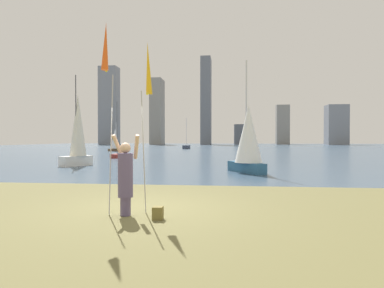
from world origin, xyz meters
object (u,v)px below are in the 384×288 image
at_px(sailboat_0, 186,147).
at_px(sailboat_3, 78,131).
at_px(person, 126,176).
at_px(kite_flag_right, 148,73).
at_px(sailboat_7, 248,138).
at_px(sailboat_6, 115,140).
at_px(kite_flag_left, 106,53).
at_px(bag, 158,213).
at_px(sailboat_2, 117,155).

xyz_separation_m(sailboat_0, sailboat_3, (-2.18, -38.08, 1.89)).
distance_m(person, kite_flag_right, 2.56).
height_order(sailboat_3, sailboat_7, sailboat_3).
xyz_separation_m(sailboat_0, sailboat_6, (-8.74, -11.97, 1.30)).
xyz_separation_m(kite_flag_left, sailboat_7, (3.69, 10.39, -1.90)).
bearing_deg(kite_flag_left, sailboat_6, 108.88).
distance_m(sailboat_0, sailboat_3, 38.19).
bearing_deg(bag, kite_flag_right, 115.54).
relative_size(person, bag, 6.63).
distance_m(kite_flag_left, sailboat_7, 11.19).
distance_m(bag, sailboat_2, 24.59).
xyz_separation_m(bag, sailboat_0, (-6.10, 51.93, 0.22)).
distance_m(kite_flag_right, sailboat_2, 23.79).
xyz_separation_m(bag, sailboat_2, (-8.75, 22.97, 0.13)).
distance_m(sailboat_2, sailboat_3, 9.35).
bearing_deg(sailboat_2, person, -70.71).
distance_m(sailboat_2, sailboat_6, 18.09).
bearing_deg(person, kite_flag_left, -173.75).
relative_size(bag, sailboat_6, 0.07).
distance_m(kite_flag_right, sailboat_6, 41.66).
bearing_deg(kite_flag_left, sailboat_7, 70.43).
distance_m(sailboat_0, sailboat_2, 29.08).
relative_size(person, sailboat_7, 0.32).
bearing_deg(kite_flag_left, person, 25.05).
bearing_deg(kite_flag_left, sailboat_2, 108.27).
xyz_separation_m(kite_flag_left, sailboat_3, (-7.07, 13.72, -1.44)).
xyz_separation_m(bag, sailboat_7, (2.48, 10.53, 1.65)).
relative_size(sailboat_6, sailboat_7, 0.71).
relative_size(kite_flag_right, sailboat_7, 0.70).
bearing_deg(sailboat_2, kite_flag_left, -71.73).
height_order(sailboat_2, sailboat_6, sailboat_2).
bearing_deg(sailboat_7, kite_flag_right, -106.86).
height_order(sailboat_2, sailboat_7, sailboat_7).
bearing_deg(sailboat_3, kite_flag_left, -62.73).
bearing_deg(sailboat_0, sailboat_7, -78.29).
xyz_separation_m(person, sailboat_3, (-7.46, 13.53, 1.33)).
bearing_deg(sailboat_7, sailboat_0, 101.71).
bearing_deg(person, sailboat_3, 100.07).
bearing_deg(sailboat_0, bag, -83.30).
height_order(kite_flag_left, sailboat_6, kite_flag_left).
relative_size(person, sailboat_0, 0.35).
height_order(sailboat_0, sailboat_2, sailboat_0).
height_order(person, sailboat_7, sailboat_7).
height_order(kite_flag_left, sailboat_3, sailboat_3).
xyz_separation_m(kite_flag_right, sailboat_0, (-5.67, 51.03, -3.02)).
xyz_separation_m(kite_flag_right, sailboat_6, (-14.40, 39.06, -1.72)).
bearing_deg(kite_flag_left, sailboat_3, 117.27).
bearing_deg(kite_flag_right, sailboat_6, 110.24).
bearing_deg(kite_flag_right, sailboat_2, 110.66).
bearing_deg(kite_flag_right, bag, -64.46).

